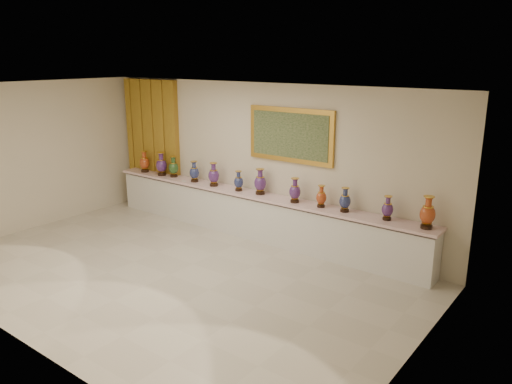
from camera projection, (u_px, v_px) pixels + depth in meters
ground at (169, 275)px, 8.19m from camera, size 8.00×8.00×0.00m
room at (171, 144)px, 11.07m from camera, size 8.00×8.00×8.00m
counter at (253, 216)px, 9.82m from camera, size 7.28×0.48×0.90m
vase_0 at (145, 163)px, 11.41m from camera, size 0.26×0.26×0.49m
vase_1 at (161, 165)px, 11.07m from camera, size 0.29×0.29×0.52m
vase_2 at (173, 168)px, 10.94m from camera, size 0.28×0.28×0.46m
vase_3 at (194, 173)px, 10.52m from camera, size 0.24×0.24×0.44m
vase_4 at (214, 176)px, 10.17m from camera, size 0.26×0.26×0.49m
vase_5 at (239, 182)px, 9.82m from camera, size 0.19×0.19×0.40m
vase_6 at (260, 183)px, 9.56m from camera, size 0.30×0.30×0.50m
vase_7 at (295, 191)px, 9.03m from camera, size 0.26×0.26×0.46m
vase_8 at (321, 197)px, 8.75m from camera, size 0.22×0.22×0.40m
vase_9 at (345, 201)px, 8.49m from camera, size 0.20×0.20×0.43m
vase_10 at (387, 209)px, 8.07m from camera, size 0.24×0.24×0.40m
vase_11 at (428, 214)px, 7.65m from camera, size 0.25×0.25×0.52m
label_card at (184, 181)px, 10.62m from camera, size 0.10×0.06×0.00m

